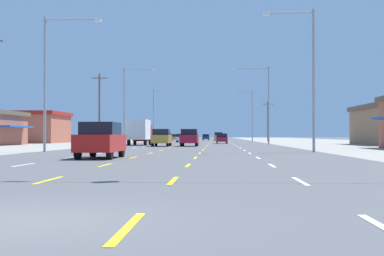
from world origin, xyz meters
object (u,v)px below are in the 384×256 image
(hatchback_inner_right_far, at_px, (222,138))
(streetlight_right_row_2, at_px, (251,112))
(streetlight_left_row_0, at_px, (51,73))
(suv_inner_left_nearest, at_px, (101,140))
(streetlight_right_row_1, at_px, (265,99))
(suv_inner_left_near, at_px, (162,137))
(hatchback_center_turn_distant_c, at_px, (206,137))
(sedan_far_left_farthest, at_px, (164,138))
(box_truck_far_left_midfar, at_px, (140,131))
(streetlight_left_row_2, at_px, (155,112))
(hatchback_far_left_distant_a, at_px, (175,137))
(streetlight_left_row_1, at_px, (127,100))
(suv_center_turn_mid, at_px, (189,137))
(streetlight_right_row_0, at_px, (309,71))
(suv_inner_right_distant_b, at_px, (218,136))
(hatchback_inner_left_farther, at_px, (181,138))

(hatchback_inner_right_far, distance_m, streetlight_right_row_2, 29.03)
(hatchback_inner_right_far, height_order, streetlight_left_row_0, streetlight_left_row_0)
(suv_inner_left_nearest, bearing_deg, streetlight_right_row_1, 73.96)
(suv_inner_left_near, relative_size, hatchback_center_turn_distant_c, 1.26)
(suv_inner_left_nearest, bearing_deg, sedan_far_left_farthest, 92.87)
(box_truck_far_left_midfar, bearing_deg, streetlight_left_row_2, 94.04)
(hatchback_far_left_distant_a, height_order, streetlight_right_row_1, streetlight_right_row_1)
(hatchback_far_left_distant_a, xyz_separation_m, streetlight_left_row_2, (-3.03, -13.78, 5.30))
(suv_inner_left_near, relative_size, streetlight_right_row_2, 0.46)
(streetlight_left_row_1, distance_m, streetlight_right_row_1, 19.33)
(streetlight_left_row_2, xyz_separation_m, streetlight_right_row_2, (19.66, 0.00, -0.06))
(hatchback_far_left_distant_a, xyz_separation_m, streetlight_left_row_0, (-2.88, -82.85, 5.21))
(suv_center_turn_mid, height_order, hatchback_inner_right_far, suv_center_turn_mid)
(box_truck_far_left_midfar, height_order, streetlight_right_row_0, streetlight_right_row_0)
(hatchback_inner_right_far, bearing_deg, streetlight_left_row_0, -108.01)
(hatchback_inner_right_far, height_order, streetlight_left_row_2, streetlight_left_row_2)
(suv_inner_left_nearest, distance_m, box_truck_far_left_midfar, 38.68)
(streetlight_left_row_1, bearing_deg, suv_inner_right_distant_b, 76.23)
(streetlight_right_row_0, xyz_separation_m, streetlight_right_row_2, (-0.01, 69.07, -0.06))
(sedan_far_left_farthest, bearing_deg, suv_center_turn_mid, -80.00)
(hatchback_center_turn_distant_c, relative_size, streetlight_left_row_1, 0.36)
(suv_inner_left_nearest, xyz_separation_m, suv_inner_left_near, (0.03, 31.76, 0.00))
(streetlight_right_row_0, bearing_deg, suv_inner_left_nearest, -140.63)
(hatchback_far_left_distant_a, relative_size, suv_inner_right_distant_b, 0.80)
(hatchback_inner_left_farther, height_order, streetlight_left_row_1, streetlight_left_row_1)
(streetlight_left_row_1, distance_m, streetlight_right_row_2, 39.66)
(hatchback_inner_right_far, distance_m, sedan_far_left_farthest, 21.28)
(hatchback_inner_right_far, bearing_deg, streetlight_right_row_0, -81.54)
(suv_inner_left_nearest, distance_m, streetlight_right_row_1, 47.53)
(streetlight_right_row_2, bearing_deg, suv_inner_left_near, -105.31)
(hatchback_inner_left_farther, bearing_deg, box_truck_far_left_midfar, -96.53)
(suv_inner_left_nearest, distance_m, suv_center_turn_mid, 32.43)
(box_truck_far_left_midfar, relative_size, hatchback_inner_right_far, 1.85)
(box_truck_far_left_midfar, relative_size, streetlight_left_row_2, 0.67)
(box_truck_far_left_midfar, xyz_separation_m, suv_inner_right_distant_b, (10.20, 59.78, -0.81))
(hatchback_far_left_distant_a, relative_size, streetlight_right_row_2, 0.37)
(streetlight_left_row_1, bearing_deg, hatchback_far_left_distant_a, 86.60)
(hatchback_inner_left_farther, relative_size, streetlight_left_row_0, 0.38)
(streetlight_right_row_1, bearing_deg, hatchback_far_left_distant_a, 108.81)
(suv_inner_left_nearest, bearing_deg, streetlight_right_row_2, 80.61)
(suv_inner_left_near, height_order, streetlight_left_row_1, streetlight_left_row_1)
(box_truck_far_left_midfar, relative_size, hatchback_center_turn_distant_c, 1.85)
(hatchback_inner_right_far, distance_m, hatchback_far_left_distant_a, 42.97)
(streetlight_right_row_1, bearing_deg, streetlight_left_row_0, -119.24)
(suv_inner_left_near, distance_m, hatchback_far_left_distant_a, 62.04)
(suv_inner_left_nearest, bearing_deg, streetlight_left_row_0, 120.06)
(hatchback_inner_left_farther, distance_m, streetlight_right_row_2, 18.73)
(suv_inner_right_distant_b, bearing_deg, suv_inner_left_nearest, -93.89)
(box_truck_far_left_midfar, relative_size, hatchback_inner_left_farther, 1.85)
(streetlight_left_row_1, bearing_deg, streetlight_left_row_0, -90.01)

